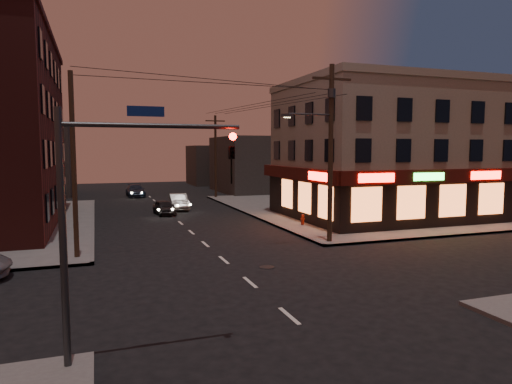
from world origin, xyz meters
name	(u,v)px	position (x,y,z in m)	size (l,w,h in m)	color
ground	(250,282)	(0.00, 0.00, 0.00)	(120.00, 120.00, 0.00)	black
sidewalk_ne	(368,207)	(18.00, 19.00, 0.07)	(24.00, 28.00, 0.15)	#514F4C
pizza_building	(386,150)	(15.93, 13.43, 5.35)	(15.85, 12.85, 10.50)	gray
bg_building_ne_a	(258,164)	(14.00, 38.00, 3.50)	(10.00, 12.00, 7.00)	#3F3D3A
bg_building_nw	(30,162)	(-13.00, 42.00, 4.00)	(9.00, 10.00, 8.00)	#3F3D3A
bg_building_ne_b	(216,165)	(12.00, 52.00, 3.00)	(8.00, 8.00, 6.00)	#3F3D3A
utility_pole_main	(329,143)	(6.68, 5.80, 5.76)	(4.20, 0.44, 10.00)	#382619
utility_pole_far	(216,156)	(6.80, 32.00, 4.65)	(0.26, 0.26, 9.00)	#382619
utility_pole_west	(74,165)	(-6.80, 6.50, 4.65)	(0.24, 0.24, 9.00)	#382619
traffic_signal	(107,201)	(-5.57, -5.60, 4.16)	(4.49, 0.32, 6.47)	#333538
sedan_near	(164,207)	(-0.50, 20.85, 0.60)	(1.43, 3.55, 1.21)	black
sedan_mid	(178,202)	(1.19, 23.71, 0.71)	(1.51, 4.32, 1.42)	slate
sedan_far	(135,191)	(-1.53, 36.70, 0.69)	(1.93, 4.76, 1.38)	#192332
fire_hydrant	(303,219)	(7.77, 11.47, 0.56)	(0.33, 0.33, 0.76)	maroon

